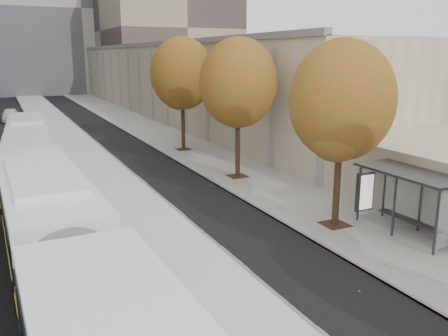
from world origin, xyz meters
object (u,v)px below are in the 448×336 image
bus_far (28,147)px  bus_near (65,259)px  bus_shelter (414,182)px  distant_car (10,115)px

bus_far → bus_near: bearing=-87.3°
bus_shelter → bus_far: bus_far is taller
bus_near → distant_car: bearing=88.6°
distant_car → bus_near: bearing=-86.1°
bus_shelter → distant_car: bearing=107.2°
bus_far → bus_shelter: bearing=-50.8°
bus_near → distant_car: bus_near is taller
bus_shelter → bus_near: 13.15m
bus_near → bus_far: size_ratio=1.09×
bus_near → distant_car: (-0.22, 43.45, -0.94)m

